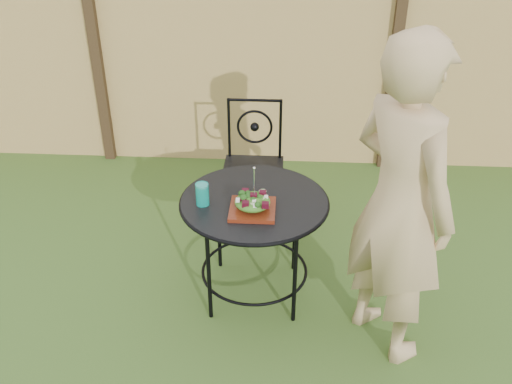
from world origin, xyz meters
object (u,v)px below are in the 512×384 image
(patio_chair, at_px, (253,161))
(salad_plate, at_px, (253,209))
(patio_table, at_px, (254,219))
(diner, at_px, (400,204))

(patio_chair, distance_m, salad_plate, 1.08)
(patio_table, xyz_separation_m, diner, (0.80, -0.36, 0.36))
(salad_plate, bearing_deg, patio_chair, 93.40)
(patio_table, xyz_separation_m, patio_chair, (-0.07, 0.93, -0.08))
(patio_chair, bearing_deg, patio_table, -85.98)
(salad_plate, bearing_deg, patio_table, 88.90)
(patio_table, bearing_deg, patio_chair, 94.02)
(patio_chair, bearing_deg, diner, -56.22)
(patio_table, relative_size, diner, 0.49)
(patio_chair, height_order, salad_plate, patio_chair)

